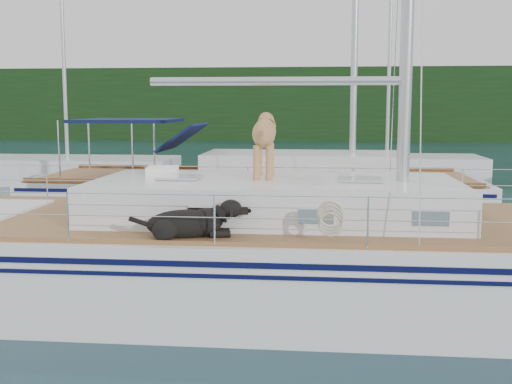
# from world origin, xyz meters

# --- Properties ---
(ground) EXTENTS (120.00, 120.00, 0.00)m
(ground) POSITION_xyz_m (0.00, 0.00, 0.00)
(ground) COLOR black
(ground) RESTS_ON ground
(tree_line) EXTENTS (90.00, 3.00, 6.00)m
(tree_line) POSITION_xyz_m (0.00, 45.00, 3.00)
(tree_line) COLOR black
(tree_line) RESTS_ON ground
(shore_bank) EXTENTS (92.00, 1.00, 1.20)m
(shore_bank) POSITION_xyz_m (0.00, 46.20, 0.60)
(shore_bank) COLOR #595147
(shore_bank) RESTS_ON ground
(main_sailboat) EXTENTS (12.00, 3.80, 14.01)m
(main_sailboat) POSITION_xyz_m (0.09, -0.00, 0.68)
(main_sailboat) COLOR silver
(main_sailboat) RESTS_ON ground
(neighbor_sailboat) EXTENTS (11.00, 3.50, 13.30)m
(neighbor_sailboat) POSITION_xyz_m (-0.07, 6.61, 0.63)
(neighbor_sailboat) COLOR silver
(neighbor_sailboat) RESTS_ON ground
(bg_boat_west) EXTENTS (8.00, 3.00, 11.65)m
(bg_boat_west) POSITION_xyz_m (-8.00, 14.00, 0.45)
(bg_boat_west) COLOR silver
(bg_boat_west) RESTS_ON ground
(bg_boat_center) EXTENTS (7.20, 3.00, 11.65)m
(bg_boat_center) POSITION_xyz_m (4.00, 16.00, 0.45)
(bg_boat_center) COLOR silver
(bg_boat_center) RESTS_ON ground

